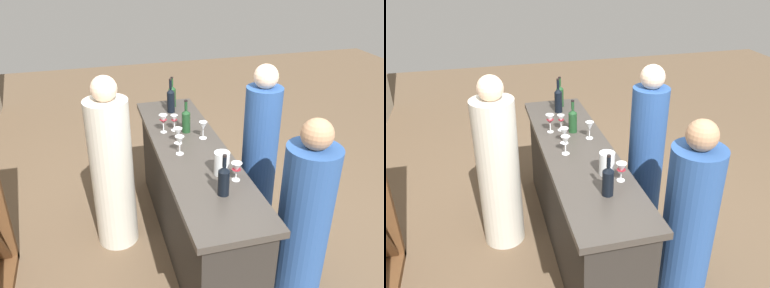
% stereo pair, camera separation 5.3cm
% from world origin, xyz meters
% --- Properties ---
extents(ground_plane, '(12.00, 12.00, 0.00)m').
position_xyz_m(ground_plane, '(0.00, 0.00, 0.00)').
color(ground_plane, brown).
extents(bar_counter, '(2.30, 0.57, 0.95)m').
position_xyz_m(bar_counter, '(0.00, 0.00, 0.48)').
color(bar_counter, '#2A2723').
rests_on(bar_counter, ground).
extents(wine_bottle_leftmost_near_black, '(0.08, 0.08, 0.30)m').
position_xyz_m(wine_bottle_leftmost_near_black, '(-0.68, -0.03, 1.06)').
color(wine_bottle_leftmost_near_black, black).
rests_on(wine_bottle_leftmost_near_black, bar_counter).
extents(wine_bottle_second_left_olive_green, '(0.08, 0.08, 0.30)m').
position_xyz_m(wine_bottle_second_left_olive_green, '(0.34, -0.04, 1.06)').
color(wine_bottle_second_left_olive_green, '#193D1E').
rests_on(wine_bottle_second_left_olive_green, bar_counter).
extents(wine_bottle_center_near_black, '(0.08, 0.08, 0.34)m').
position_xyz_m(wine_bottle_center_near_black, '(0.83, -0.01, 1.08)').
color(wine_bottle_center_near_black, black).
rests_on(wine_bottle_center_near_black, bar_counter).
extents(wine_bottle_second_right_olive_green, '(0.07, 0.07, 0.31)m').
position_xyz_m(wine_bottle_second_right_olive_green, '(0.97, -0.06, 1.06)').
color(wine_bottle_second_right_olive_green, '#193D1E').
rests_on(wine_bottle_second_right_olive_green, bar_counter).
extents(wine_glass_near_left, '(0.08, 0.08, 0.14)m').
position_xyz_m(wine_glass_near_left, '(-0.53, -0.18, 1.04)').
color(wine_glass_near_left, white).
rests_on(wine_glass_near_left, bar_counter).
extents(wine_glass_near_center, '(0.07, 0.07, 0.15)m').
position_xyz_m(wine_glass_near_center, '(0.18, -0.15, 1.06)').
color(wine_glass_near_center, white).
rests_on(wine_glass_near_center, bar_counter).
extents(wine_glass_near_right, '(0.06, 0.06, 0.15)m').
position_xyz_m(wine_glass_near_right, '(0.40, 0.05, 1.05)').
color(wine_glass_near_right, white).
rests_on(wine_glass_near_right, bar_counter).
extents(wine_glass_far_left, '(0.07, 0.07, 0.14)m').
position_xyz_m(wine_glass_far_left, '(0.14, 0.08, 1.04)').
color(wine_glass_far_left, white).
rests_on(wine_glass_far_left, bar_counter).
extents(wine_glass_far_center, '(0.07, 0.07, 0.16)m').
position_xyz_m(wine_glass_far_center, '(-0.05, 0.11, 1.06)').
color(wine_glass_far_center, white).
rests_on(wine_glass_far_center, bar_counter).
extents(wine_glass_far_right, '(0.08, 0.08, 0.17)m').
position_xyz_m(wine_glass_far_right, '(0.39, 0.16, 1.06)').
color(wine_glass_far_right, white).
rests_on(wine_glass_far_right, bar_counter).
extents(water_pitcher, '(0.11, 0.11, 0.17)m').
position_xyz_m(water_pitcher, '(-0.42, -0.11, 1.03)').
color(water_pitcher, silver).
rests_on(water_pitcher, bar_counter).
extents(person_left_guest, '(0.39, 0.39, 1.61)m').
position_xyz_m(person_left_guest, '(0.01, -0.61, 0.76)').
color(person_left_guest, '#284C8C').
rests_on(person_left_guest, ground).
extents(person_center_guest, '(0.45, 0.45, 1.45)m').
position_xyz_m(person_center_guest, '(-0.73, -0.65, 0.66)').
color(person_center_guest, '#284C8C').
rests_on(person_center_guest, ground).
extents(person_right_guest, '(0.41, 0.41, 1.56)m').
position_xyz_m(person_right_guest, '(0.22, 0.64, 0.72)').
color(person_right_guest, beige).
rests_on(person_right_guest, ground).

